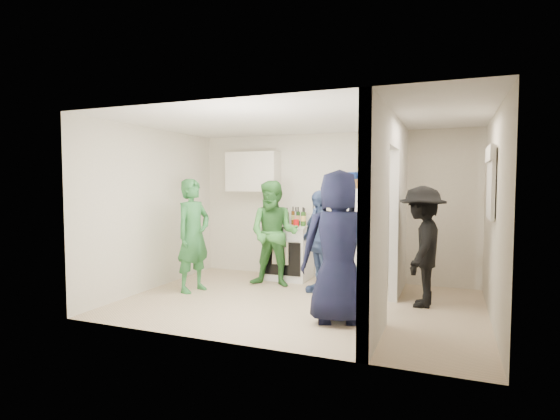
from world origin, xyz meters
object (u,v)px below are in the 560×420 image
object	(u,v)px
stove	(288,252)
yellow_cup_stack_top	(369,181)
blue_bowl	(351,176)
person_green_center	(274,234)
person_denim	(320,242)
person_nook	(422,246)
fridge	(355,237)
person_navy	(339,247)
person_green_left	(193,235)
wicker_basket	(351,184)

from	to	relation	value
stove	yellow_cup_stack_top	distance (m)	1.86
stove	blue_bowl	size ratio (longest dim) A/B	3.87
yellow_cup_stack_top	stove	bearing A→B (deg)	174.67
yellow_cup_stack_top	person_green_center	distance (m)	1.71
person_denim	person_nook	bearing A→B (deg)	36.49
stove	person_nook	distance (m)	2.44
fridge	blue_bowl	distance (m)	0.99
person_denim	person_navy	bearing A→B (deg)	-22.01
blue_bowl	person_denim	bearing A→B (deg)	-111.06
fridge	person_green_center	xyz separation A→B (m)	(-1.20, -0.55, 0.06)
stove	person_green_left	distance (m)	1.73
yellow_cup_stack_top	person_green_center	world-z (taller)	yellow_cup_stack_top
wicker_basket	person_denim	size ratio (longest dim) A/B	0.23
wicker_basket	blue_bowl	xyz separation A→B (m)	(0.00, 0.00, 0.13)
person_green_center	person_navy	xyz separation A→B (m)	(1.40, -1.41, 0.06)
person_navy	person_nook	distance (m)	1.41
blue_bowl	person_denim	distance (m)	1.29
stove	person_navy	size ratio (longest dim) A/B	0.51
person_denim	wicker_basket	bearing A→B (deg)	111.47
wicker_basket	fridge	bearing A→B (deg)	-26.57
fridge	person_green_center	bearing A→B (deg)	-155.22
person_green_left	person_navy	xyz separation A→B (m)	(2.42, -0.66, 0.05)
fridge	wicker_basket	distance (m)	0.86
person_green_left	wicker_basket	bearing A→B (deg)	-43.88
person_green_left	person_green_center	distance (m)	1.26
person_green_left	person_denim	world-z (taller)	person_green_left
blue_bowl	person_nook	distance (m)	1.77
person_green_center	person_nook	distance (m)	2.29
stove	yellow_cup_stack_top	bearing A→B (deg)	-5.33
stove	person_nook	xyz separation A→B (m)	(2.25, -0.89, 0.34)
yellow_cup_stack_top	person_green_center	size ratio (longest dim) A/B	0.15
stove	person_navy	distance (m)	2.47
yellow_cup_stack_top	person_green_center	bearing A→B (deg)	-162.30
blue_bowl	person_navy	xyz separation A→B (m)	(0.31, -2.02, -0.86)
fridge	person_navy	size ratio (longest dim) A/B	0.86
fridge	person_green_center	distance (m)	1.32
blue_bowl	person_navy	world-z (taller)	blue_bowl
fridge	wicker_basket	bearing A→B (deg)	153.43
person_denim	person_nook	world-z (taller)	person_nook
person_nook	yellow_cup_stack_top	bearing A→B (deg)	-128.21
fridge	person_green_left	bearing A→B (deg)	-149.49
person_green_left	blue_bowl	bearing A→B (deg)	-43.88
person_navy	person_denim	bearing A→B (deg)	-83.79
person_green_center	person_denim	distance (m)	0.82
yellow_cup_stack_top	person_navy	bearing A→B (deg)	-90.43
fridge	blue_bowl	world-z (taller)	blue_bowl
person_navy	person_nook	xyz separation A→B (m)	(0.87, 1.10, -0.10)
yellow_cup_stack_top	person_denim	xyz separation A→B (m)	(-0.61, -0.61, -0.92)
fridge	blue_bowl	size ratio (longest dim) A/B	6.51
person_navy	blue_bowl	bearing A→B (deg)	-100.61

